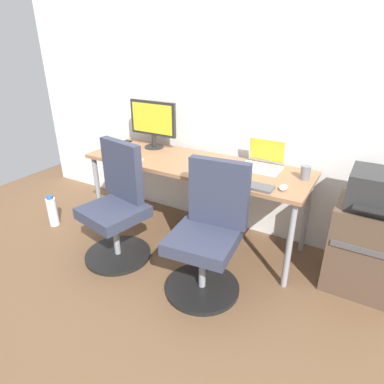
% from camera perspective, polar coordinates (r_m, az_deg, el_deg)
% --- Properties ---
extents(ground_plane, '(5.28, 5.28, 0.00)m').
position_cam_1_polar(ground_plane, '(3.09, 0.47, -7.52)').
color(ground_plane, brown).
extents(back_wall, '(4.40, 0.04, 2.60)m').
position_cam_1_polar(back_wall, '(2.97, 4.48, 17.98)').
color(back_wall, white).
rests_on(back_wall, ground).
extents(desk, '(1.90, 0.62, 0.72)m').
position_cam_1_polar(desk, '(2.79, 0.52, 3.90)').
color(desk, '#996B47').
rests_on(desk, ground).
extents(office_chair_left, '(0.54, 0.54, 0.94)m').
position_cam_1_polar(office_chair_left, '(2.72, -12.69, -2.68)').
color(office_chair_left, black).
rests_on(office_chair_left, ground).
extents(office_chair_right, '(0.54, 0.54, 0.94)m').
position_cam_1_polar(office_chair_right, '(2.30, 2.76, -7.50)').
color(office_chair_right, black).
rests_on(office_chair_right, ground).
extents(side_cabinet, '(0.48, 0.42, 0.65)m').
position_cam_1_polar(side_cabinet, '(2.65, 27.66, -8.50)').
color(side_cabinet, brown).
rests_on(side_cabinet, ground).
extents(printer, '(0.38, 0.40, 0.24)m').
position_cam_1_polar(printer, '(2.46, 29.69, 0.21)').
color(printer, '#2D2D2D').
rests_on(printer, side_cabinet).
extents(water_bottle_on_floor, '(0.09, 0.09, 0.31)m').
position_cam_1_polar(water_bottle_on_floor, '(3.46, -22.87, -3.07)').
color(water_bottle_on_floor, white).
rests_on(water_bottle_on_floor, ground).
extents(desktop_monitor, '(0.48, 0.18, 0.43)m').
position_cam_1_polar(desktop_monitor, '(3.12, -6.73, 12.00)').
color(desktop_monitor, '#262626').
rests_on(desktop_monitor, desk).
extents(open_laptop, '(0.31, 0.26, 0.23)m').
position_cam_1_polar(open_laptop, '(2.71, 12.17, 5.27)').
color(open_laptop, silver).
rests_on(open_laptop, desk).
extents(keyboard_by_monitor, '(0.34, 0.12, 0.02)m').
position_cam_1_polar(keyboard_by_monitor, '(2.91, -11.69, 5.75)').
color(keyboard_by_monitor, '#B7B7B7').
rests_on(keyboard_by_monitor, desk).
extents(keyboard_by_laptop, '(0.34, 0.12, 0.02)m').
position_cam_1_polar(keyboard_by_laptop, '(2.35, 9.81, 1.20)').
color(keyboard_by_laptop, '#515156').
rests_on(keyboard_by_laptop, desk).
extents(mouse_by_monitor, '(0.06, 0.10, 0.03)m').
position_cam_1_polar(mouse_by_monitor, '(2.35, 15.46, 0.77)').
color(mouse_by_monitor, silver).
rests_on(mouse_by_monitor, desk).
extents(mouse_by_laptop, '(0.06, 0.10, 0.03)m').
position_cam_1_polar(mouse_by_laptop, '(3.07, -11.60, 6.94)').
color(mouse_by_laptop, '#515156').
rests_on(mouse_by_laptop, desk).
extents(coffee_mug, '(0.08, 0.08, 0.09)m').
position_cam_1_polar(coffee_mug, '(3.15, -12.96, 7.81)').
color(coffee_mug, orange).
rests_on(coffee_mug, desk).
extents(pen_cup, '(0.07, 0.07, 0.10)m').
position_cam_1_polar(pen_cup, '(2.55, 18.92, 3.16)').
color(pen_cup, slate).
rests_on(pen_cup, desk).
extents(phone_near_monitor, '(0.07, 0.14, 0.01)m').
position_cam_1_polar(phone_near_monitor, '(3.37, -11.47, 8.38)').
color(phone_near_monitor, black).
rests_on(phone_near_monitor, desk).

